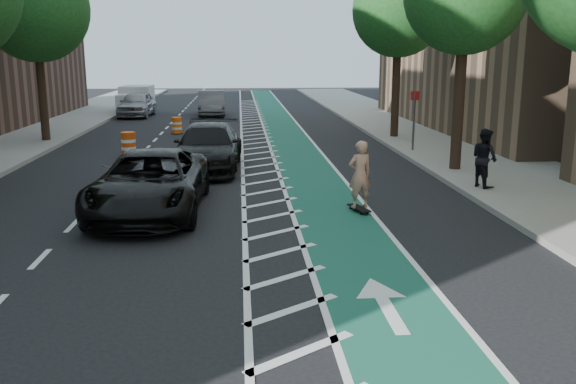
{
  "coord_description": "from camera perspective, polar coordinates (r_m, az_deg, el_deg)",
  "views": [
    {
      "loc": [
        0.74,
        -11.63,
        3.92
      ],
      "look_at": [
        1.71,
        0.69,
        1.1
      ],
      "focal_mm": 38.0,
      "sensor_mm": 36.0,
      "label": 1
    }
  ],
  "objects": [
    {
      "name": "box_truck",
      "position": [
        42.49,
        -14.04,
        8.29
      ],
      "size": [
        2.0,
        4.3,
        1.78
      ],
      "rotation": [
        0.0,
        0.0,
        -0.02
      ],
      "color": "silver",
      "rests_on": "ground"
    },
    {
      "name": "suv_near",
      "position": [
        15.55,
        -12.77,
        0.85
      ],
      "size": [
        2.75,
        5.64,
        1.54
      ],
      "primitive_type": "imported",
      "rotation": [
        0.0,
        0.0,
        -0.03
      ],
      "color": "black",
      "rests_on": "ground"
    },
    {
      "name": "sign_post",
      "position": [
        24.74,
        11.7,
        6.63
      ],
      "size": [
        0.35,
        0.08,
        2.47
      ],
      "color": "#4C4C4C",
      "rests_on": "ground"
    },
    {
      "name": "barrel_b",
      "position": [
        24.54,
        -14.69,
        4.29
      ],
      "size": [
        0.69,
        0.69,
        0.94
      ],
      "color": "#DE480B",
      "rests_on": "ground"
    },
    {
      "name": "skateboard",
      "position": [
        15.5,
        6.65,
        -1.51
      ],
      "size": [
        0.48,
        0.92,
        0.12
      ],
      "rotation": [
        0.0,
        0.0,
        0.27
      ],
      "color": "black",
      "rests_on": "ground"
    },
    {
      "name": "tree_r_d",
      "position": [
        28.6,
        10.42,
        16.36
      ],
      "size": [
        4.2,
        4.2,
        7.9
      ],
      "color": "#382619",
      "rests_on": "ground"
    },
    {
      "name": "curb_left",
      "position": [
        23.31,
        -23.98,
        2.25
      ],
      "size": [
        0.12,
        90.0,
        0.16
      ],
      "primitive_type": "cube",
      "color": "gray",
      "rests_on": "ground"
    },
    {
      "name": "barrel_c",
      "position": [
        30.99,
        -10.35,
        6.1
      ],
      "size": [
        0.61,
        0.61,
        0.83
      ],
      "color": "#FF620D",
      "rests_on": "ground"
    },
    {
      "name": "buffer_strip",
      "position": [
        21.99,
        -2.46,
        2.58
      ],
      "size": [
        1.4,
        90.0,
        0.01
      ],
      "primitive_type": "cube",
      "color": "silver",
      "rests_on": "ground"
    },
    {
      "name": "ground",
      "position": [
        12.29,
        -7.75,
        -5.86
      ],
      "size": [
        120.0,
        120.0,
        0.0
      ],
      "primitive_type": "plane",
      "color": "black",
      "rests_on": "ground"
    },
    {
      "name": "pedestrian",
      "position": [
        18.34,
        17.89,
        3.05
      ],
      "size": [
        0.87,
        0.98,
        1.69
      ],
      "primitive_type": "imported",
      "rotation": [
        0.0,
        0.0,
        1.89
      ],
      "color": "black",
      "rests_on": "sidewalk_right"
    },
    {
      "name": "car_silver",
      "position": [
        40.03,
        -13.95,
        7.99
      ],
      "size": [
        2.08,
        4.73,
        1.58
      ],
      "primitive_type": "imported",
      "rotation": [
        0.0,
        0.0,
        -0.05
      ],
      "color": "#9A999E",
      "rests_on": "ground"
    },
    {
      "name": "bike_lane",
      "position": [
        22.1,
        1.44,
        2.64
      ],
      "size": [
        2.0,
        90.0,
        0.01
      ],
      "primitive_type": "cube",
      "color": "#175244",
      "rests_on": "ground"
    },
    {
      "name": "suv_far",
      "position": [
        21.13,
        -7.5,
        4.17
      ],
      "size": [
        2.45,
        5.43,
        1.54
      ],
      "primitive_type": "imported",
      "rotation": [
        0.0,
        0.0,
        -0.05
      ],
      "color": "black",
      "rests_on": "ground"
    },
    {
      "name": "barrel_a",
      "position": [
        18.69,
        -13.48,
        1.75
      ],
      "size": [
        0.68,
        0.68,
        0.92
      ],
      "color": "#FF550D",
      "rests_on": "ground"
    },
    {
      "name": "sidewalk_right",
      "position": [
        23.65,
        17.32,
        2.91
      ],
      "size": [
        5.0,
        90.0,
        0.15
      ],
      "primitive_type": "cube",
      "color": "gray",
      "rests_on": "ground"
    },
    {
      "name": "tree_l_d",
      "position": [
        29.01,
        -22.7,
        15.56
      ],
      "size": [
        4.2,
        4.2,
        7.9
      ],
      "color": "#382619",
      "rests_on": "ground"
    },
    {
      "name": "car_grey",
      "position": [
        39.99,
        -7.19,
        8.24
      ],
      "size": [
        1.88,
        4.81,
        1.56
      ],
      "primitive_type": "imported",
      "rotation": [
        0.0,
        0.0,
        0.05
      ],
      "color": "#5A5A5F",
      "rests_on": "ground"
    },
    {
      "name": "skateboarder",
      "position": [
        15.31,
        6.73,
        1.65
      ],
      "size": [
        0.71,
        0.56,
        1.7
      ],
      "primitive_type": "imported",
      "rotation": [
        0.0,
        0.0,
        3.42
      ],
      "color": "tan",
      "rests_on": "skateboard"
    },
    {
      "name": "curb_right",
      "position": [
        22.86,
        11.6,
        2.91
      ],
      "size": [
        0.12,
        90.0,
        0.16
      ],
      "primitive_type": "cube",
      "color": "gray",
      "rests_on": "ground"
    }
  ]
}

